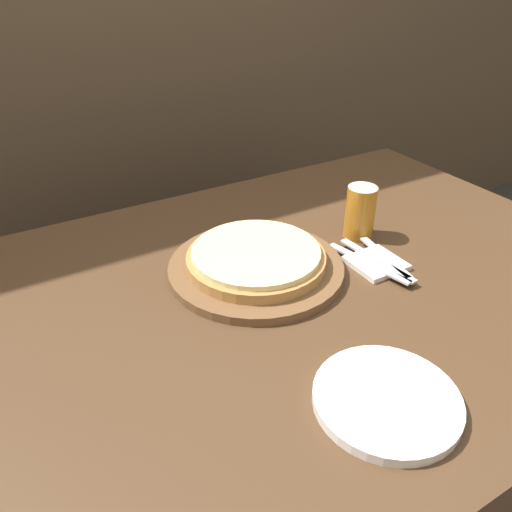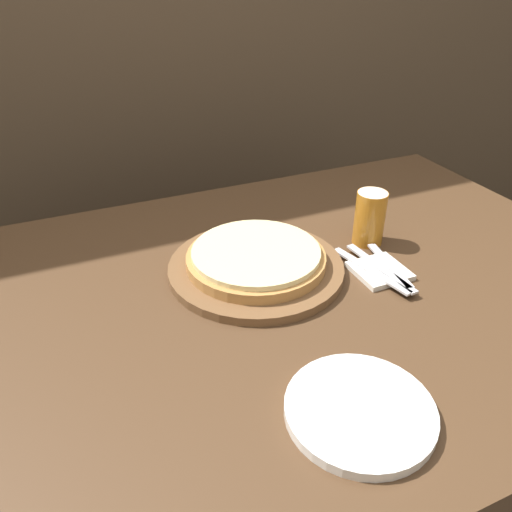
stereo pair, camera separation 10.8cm
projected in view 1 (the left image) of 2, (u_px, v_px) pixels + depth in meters
The scene contains 9 objects.
ground_plane at pixel (277, 492), 1.42m from camera, with size 12.00×12.00×0.00m, color #38332D.
dining_table at pixel (280, 405), 1.24m from camera, with size 1.57×1.07×0.72m.
pizza_on_board at pixel (256, 262), 1.09m from camera, with size 0.38×0.38×0.06m.
beer_glass at pixel (360, 210), 1.20m from camera, with size 0.07×0.07×0.13m.
dinner_plate at pixel (386, 400), 0.77m from camera, with size 0.23×0.23×0.02m.
napkin_stack at pixel (376, 263), 1.12m from camera, with size 0.11×0.11×0.01m.
fork at pixel (368, 263), 1.10m from camera, with size 0.06×0.21×0.00m.
dinner_knife at pixel (377, 260), 1.11m from camera, with size 0.04×0.22×0.00m.
spoon at pixel (385, 257), 1.12m from camera, with size 0.05×0.18×0.00m.
Camera 1 is at (-0.49, -0.71, 1.32)m, focal length 35.00 mm.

